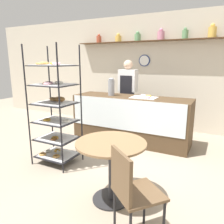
{
  "coord_description": "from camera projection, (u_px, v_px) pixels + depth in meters",
  "views": [
    {
      "loc": [
        1.61,
        -2.71,
        1.61
      ],
      "look_at": [
        0.0,
        0.45,
        0.79
      ],
      "focal_mm": 35.0,
      "sensor_mm": 36.0,
      "label": 1
    }
  ],
  "objects": [
    {
      "name": "coffee_carafe",
      "position": [
        111.0,
        87.0,
        4.46
      ],
      "size": [
        0.13,
        0.13,
        0.36
      ],
      "color": "gray",
      "rests_on": "display_counter"
    },
    {
      "name": "pastry_rack",
      "position": [
        55.0,
        110.0,
        3.39
      ],
      "size": [
        0.65,
        0.53,
        1.85
      ],
      "color": "black",
      "rests_on": "ground_plane"
    },
    {
      "name": "cafe_table",
      "position": [
        111.0,
        156.0,
        2.49
      ],
      "size": [
        0.8,
        0.8,
        0.73
      ],
      "color": "#262628",
      "rests_on": "ground_plane"
    },
    {
      "name": "donut_tray_counter",
      "position": [
        145.0,
        97.0,
        4.2
      ],
      "size": [
        0.49,
        0.35,
        0.05
      ],
      "color": "white",
      "rests_on": "display_counter"
    },
    {
      "name": "person_worker",
      "position": [
        128.0,
        93.0,
        5.02
      ],
      "size": [
        0.41,
        0.23,
        1.64
      ],
      "color": "#282833",
      "rests_on": "ground_plane"
    },
    {
      "name": "cafe_chair",
      "position": [
        130.0,
        188.0,
        1.87
      ],
      "size": [
        0.54,
        0.54,
        0.89
      ],
      "rotation": [
        0.0,
        0.0,
        8.72
      ],
      "color": "black",
      "rests_on": "ground_plane"
    },
    {
      "name": "back_wall",
      "position": [
        151.0,
        72.0,
        5.31
      ],
      "size": [
        10.0,
        0.3,
        2.7
      ],
      "color": "beige",
      "rests_on": "ground_plane"
    },
    {
      "name": "display_counter",
      "position": [
        131.0,
        119.0,
        4.43
      ],
      "size": [
        2.36,
        0.69,
        0.93
      ],
      "color": "#4C3823",
      "rests_on": "ground_plane"
    },
    {
      "name": "ground_plane",
      "position": [
        99.0,
        167.0,
        3.43
      ],
      "size": [
        14.0,
        14.0,
        0.0
      ],
      "primitive_type": "plane",
      "color": "gray"
    }
  ]
}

